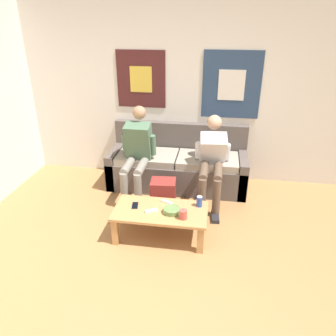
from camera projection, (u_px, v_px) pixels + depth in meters
The scene contains 13 objects.
ground_plane at pixel (145, 301), 2.91m from camera, with size 18.00×18.00×0.00m, color #9E7042.
wall_back at pixel (182, 94), 4.71m from camera, with size 10.00×0.07×2.55m.
couch at pixel (178, 166), 4.80m from camera, with size 1.97×0.74×0.87m.
coffee_table at pixel (160, 215), 3.66m from camera, with size 1.04×0.54×0.35m.
person_seated_adult at pixel (137, 151), 4.36m from camera, with size 0.47×0.86×1.22m.
person_seated_teen at pixel (212, 158), 4.27m from camera, with size 0.47×1.00×1.11m.
backpack at pixel (163, 196), 4.22m from camera, with size 0.34×0.32×0.41m.
ceramic_bowl at pixel (172, 210), 3.57m from camera, with size 0.19×0.19×0.06m.
pillar_candle at pixel (183, 214), 3.46m from camera, with size 0.08×0.08×0.11m.
drink_can_blue at pixel (199, 201), 3.68m from camera, with size 0.07×0.07×0.12m.
game_controller_near_left at pixel (152, 211), 3.60m from camera, with size 0.14×0.10×0.03m.
game_controller_near_right at pixel (167, 202), 3.76m from camera, with size 0.15×0.09×0.03m.
cell_phone at pixel (135, 205), 3.71m from camera, with size 0.09×0.14×0.01m.
Camera 1 is at (0.53, -2.07, 2.32)m, focal length 35.00 mm.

